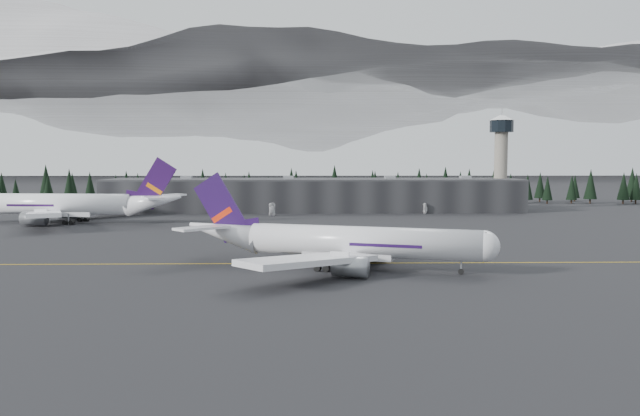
{
  "coord_description": "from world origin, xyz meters",
  "views": [
    {
      "loc": [
        -3.23,
        -120.43,
        19.68
      ],
      "look_at": [
        0.0,
        20.0,
        9.0
      ],
      "focal_mm": 35.0,
      "sensor_mm": 36.0,
      "label": 1
    }
  ],
  "objects_px": {
    "jet_parked": "(71,205)",
    "control_tower": "(501,151)",
    "terminal": "(314,195)",
    "gse_vehicle_b": "(425,212)",
    "gse_vehicle_a": "(272,214)",
    "jet_main": "(335,241)"
  },
  "relations": [
    {
      "from": "jet_main",
      "to": "gse_vehicle_a",
      "type": "relative_size",
      "value": 12.04
    },
    {
      "from": "terminal",
      "to": "gse_vehicle_a",
      "type": "xyz_separation_m",
      "value": [
        -15.22,
        -24.3,
        -5.63
      ]
    },
    {
      "from": "jet_main",
      "to": "gse_vehicle_b",
      "type": "xyz_separation_m",
      "value": [
        39.15,
        116.4,
        -4.23
      ]
    },
    {
      "from": "control_tower",
      "to": "jet_main",
      "type": "relative_size",
      "value": 0.65
    },
    {
      "from": "jet_main",
      "to": "jet_parked",
      "type": "height_order",
      "value": "jet_parked"
    },
    {
      "from": "jet_main",
      "to": "jet_parked",
      "type": "distance_m",
      "value": 115.69
    },
    {
      "from": "terminal",
      "to": "control_tower",
      "type": "relative_size",
      "value": 4.24
    },
    {
      "from": "jet_parked",
      "to": "control_tower",
      "type": "bearing_deg",
      "value": -155.49
    },
    {
      "from": "terminal",
      "to": "jet_main",
      "type": "bearing_deg",
      "value": -89.06
    },
    {
      "from": "jet_main",
      "to": "gse_vehicle_a",
      "type": "xyz_separation_m",
      "value": [
        -17.38,
        107.73,
        -4.25
      ]
    },
    {
      "from": "control_tower",
      "to": "gse_vehicle_a",
      "type": "height_order",
      "value": "control_tower"
    },
    {
      "from": "gse_vehicle_a",
      "to": "jet_main",
      "type": "bearing_deg",
      "value": -87.02
    },
    {
      "from": "jet_main",
      "to": "gse_vehicle_b",
      "type": "bearing_deg",
      "value": 89.7
    },
    {
      "from": "terminal",
      "to": "control_tower",
      "type": "height_order",
      "value": "control_tower"
    },
    {
      "from": "control_tower",
      "to": "gse_vehicle_a",
      "type": "distance_m",
      "value": 96.96
    },
    {
      "from": "gse_vehicle_a",
      "to": "gse_vehicle_b",
      "type": "relative_size",
      "value": 1.18
    },
    {
      "from": "control_tower",
      "to": "jet_main",
      "type": "height_order",
      "value": "control_tower"
    },
    {
      "from": "control_tower",
      "to": "gse_vehicle_b",
      "type": "height_order",
      "value": "control_tower"
    },
    {
      "from": "terminal",
      "to": "jet_main",
      "type": "relative_size",
      "value": 2.77
    },
    {
      "from": "terminal",
      "to": "jet_parked",
      "type": "relative_size",
      "value": 2.26
    },
    {
      "from": "control_tower",
      "to": "jet_main",
      "type": "distance_m",
      "value": 154.54
    },
    {
      "from": "gse_vehicle_b",
      "to": "jet_main",
      "type": "bearing_deg",
      "value": -34.3
    }
  ]
}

